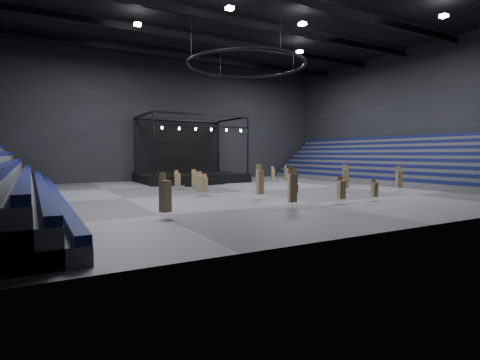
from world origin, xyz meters
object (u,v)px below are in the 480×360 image
chair_stack_4 (345,178)px  chair_stack_9 (177,179)px  flight_case_mid (212,181)px  chair_stack_0 (375,189)px  chair_stack_2 (205,184)px  chair_stack_6 (200,183)px  chair_stack_1 (273,175)px  flight_case_left (189,184)px  flight_case_right (220,181)px  chair_stack_7 (399,179)px  chair_stack_3 (346,179)px  chair_stack_12 (286,174)px  chair_stack_8 (292,187)px  stage (189,171)px  chair_stack_11 (260,182)px  crew_member (295,180)px  chair_stack_10 (194,179)px  chair_stack_13 (165,195)px  chair_stack_5 (341,189)px

chair_stack_4 → chair_stack_9: 18.02m
flight_case_mid → chair_stack_4: 16.93m
chair_stack_0 → chair_stack_2: 15.08m
chair_stack_6 → chair_stack_1: bearing=39.3°
flight_case_left → chair_stack_6: size_ratio=0.47×
flight_case_right → chair_stack_2: (-7.06, -11.15, 0.71)m
chair_stack_7 → chair_stack_9: chair_stack_7 is taller
flight_case_left → chair_stack_9: size_ratio=0.51×
chair_stack_3 → chair_stack_12: 9.31m
chair_stack_8 → chair_stack_9: (-2.40, 17.61, -0.38)m
stage → chair_stack_2: bearing=-106.9°
chair_stack_0 → flight_case_left: bearing=124.6°
chair_stack_4 → chair_stack_11: 11.17m
flight_case_right → chair_stack_4: (7.17, -14.89, 1.05)m
flight_case_right → chair_stack_6: 13.52m
chair_stack_7 → crew_member: (-5.30, 10.63, -0.59)m
flight_case_mid → flight_case_right: size_ratio=1.11×
chair_stack_6 → crew_member: 15.04m
chair_stack_3 → chair_stack_10: size_ratio=0.87×
chair_stack_4 → chair_stack_10: bearing=167.8°
flight_case_left → chair_stack_2: size_ratio=0.52×
chair_stack_1 → chair_stack_2: size_ratio=1.08×
flight_case_right → chair_stack_12: size_ratio=0.51×
flight_case_mid → chair_stack_11: (-2.84, -15.73, 1.09)m
flight_case_left → chair_stack_9: chair_stack_9 is taller
chair_stack_13 → chair_stack_10: bearing=41.0°
flight_case_left → chair_stack_1: chair_stack_1 is taller
flight_case_left → chair_stack_10: bearing=-104.2°
chair_stack_0 → chair_stack_11: bearing=155.6°
chair_stack_4 → crew_member: chair_stack_4 is taller
stage → flight_case_left: bearing=-111.0°
flight_case_right → chair_stack_6: bearing=-124.1°
chair_stack_1 → chair_stack_2: bearing=-132.3°
chair_stack_6 → chair_stack_11: chair_stack_11 is taller
stage → chair_stack_7: 27.80m
chair_stack_5 → chair_stack_7: bearing=32.6°
chair_stack_6 → chair_stack_9: bearing=93.1°
chair_stack_0 → chair_stack_10: 18.91m
chair_stack_3 → chair_stack_7: bearing=-87.0°
chair_stack_12 → chair_stack_11: bearing=-151.3°
stage → chair_stack_2: (-5.40, -17.77, -0.33)m
chair_stack_13 → chair_stack_4: bearing=-3.9°
chair_stack_11 → chair_stack_10: bearing=104.3°
flight_case_mid → chair_stack_10: (-4.58, -5.09, 0.74)m
chair_stack_4 → chair_stack_11: chair_stack_11 is taller
chair_stack_6 → chair_stack_12: bearing=35.3°
stage → chair_stack_2: 18.58m
chair_stack_0 → chair_stack_12: 20.39m
chair_stack_8 → chair_stack_13: size_ratio=1.06×
chair_stack_1 → chair_stack_5: (-7.14, -20.00, 0.01)m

